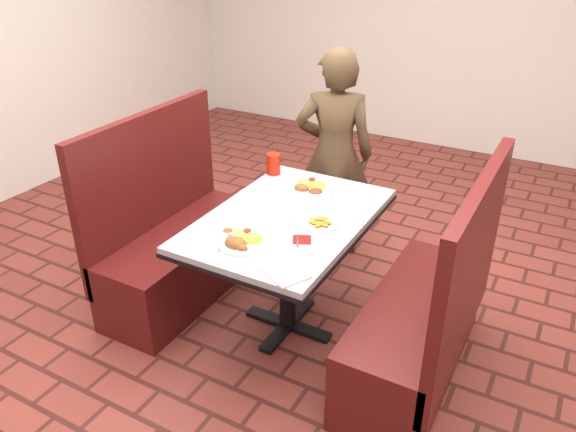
{
  "coord_description": "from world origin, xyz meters",
  "views": [
    {
      "loc": [
        1.29,
        -2.35,
        2.16
      ],
      "look_at": [
        0.0,
        0.0,
        0.75
      ],
      "focal_mm": 35.0,
      "sensor_mm": 36.0,
      "label": 1
    }
  ],
  "objects_px": {
    "dining_table": "(288,232)",
    "booth_bench_left": "(178,246)",
    "booth_bench_right": "(424,323)",
    "near_dinner_plate": "(242,238)",
    "red_tumbler": "(273,164)",
    "plantain_plate": "(319,223)",
    "far_dinner_plate": "(310,186)",
    "diner_person": "(334,155)"
  },
  "relations": [
    {
      "from": "dining_table",
      "to": "booth_bench_right",
      "type": "distance_m",
      "value": 0.86
    },
    {
      "from": "far_dinner_plate",
      "to": "red_tumbler",
      "type": "distance_m",
      "value": 0.33
    },
    {
      "from": "dining_table",
      "to": "booth_bench_right",
      "type": "bearing_deg",
      "value": 0.0
    },
    {
      "from": "dining_table",
      "to": "far_dinner_plate",
      "type": "relative_size",
      "value": 4.37
    },
    {
      "from": "dining_table",
      "to": "booth_bench_right",
      "type": "relative_size",
      "value": 1.01
    },
    {
      "from": "dining_table",
      "to": "booth_bench_right",
      "type": "xyz_separation_m",
      "value": [
        0.8,
        0.0,
        -0.32
      ]
    },
    {
      "from": "dining_table",
      "to": "diner_person",
      "type": "xyz_separation_m",
      "value": [
        -0.17,
        0.97,
        0.08
      ]
    },
    {
      "from": "near_dinner_plate",
      "to": "dining_table",
      "type": "bearing_deg",
      "value": 81.24
    },
    {
      "from": "red_tumbler",
      "to": "dining_table",
      "type": "bearing_deg",
      "value": -52.12
    },
    {
      "from": "diner_person",
      "to": "red_tumbler",
      "type": "relative_size",
      "value": 11.29
    },
    {
      "from": "far_dinner_plate",
      "to": "plantain_plate",
      "type": "relative_size",
      "value": 1.44
    },
    {
      "from": "dining_table",
      "to": "near_dinner_plate",
      "type": "height_order",
      "value": "near_dinner_plate"
    },
    {
      "from": "near_dinner_plate",
      "to": "booth_bench_right",
      "type": "bearing_deg",
      "value": 23.17
    },
    {
      "from": "far_dinner_plate",
      "to": "diner_person",
      "type": "bearing_deg",
      "value": 101.43
    },
    {
      "from": "dining_table",
      "to": "booth_bench_left",
      "type": "xyz_separation_m",
      "value": [
        -0.8,
        0.0,
        -0.32
      ]
    },
    {
      "from": "red_tumbler",
      "to": "far_dinner_plate",
      "type": "bearing_deg",
      "value": -18.11
    },
    {
      "from": "diner_person",
      "to": "far_dinner_plate",
      "type": "bearing_deg",
      "value": 79.44
    },
    {
      "from": "dining_table",
      "to": "booth_bench_left",
      "type": "distance_m",
      "value": 0.86
    },
    {
      "from": "booth_bench_right",
      "to": "red_tumbler",
      "type": "distance_m",
      "value": 1.34
    },
    {
      "from": "far_dinner_plate",
      "to": "plantain_plate",
      "type": "distance_m",
      "value": 0.44
    },
    {
      "from": "booth_bench_right",
      "to": "red_tumbler",
      "type": "height_order",
      "value": "booth_bench_right"
    },
    {
      "from": "near_dinner_plate",
      "to": "red_tumbler",
      "type": "bearing_deg",
      "value": 110.12
    },
    {
      "from": "booth_bench_right",
      "to": "near_dinner_plate",
      "type": "xyz_separation_m",
      "value": [
        -0.85,
        -0.37,
        0.45
      ]
    },
    {
      "from": "booth_bench_left",
      "to": "diner_person",
      "type": "height_order",
      "value": "diner_person"
    },
    {
      "from": "dining_table",
      "to": "plantain_plate",
      "type": "bearing_deg",
      "value": -3.32
    },
    {
      "from": "booth_bench_right",
      "to": "dining_table",
      "type": "bearing_deg",
      "value": 180.0
    },
    {
      "from": "booth_bench_right",
      "to": "red_tumbler",
      "type": "bearing_deg",
      "value": 158.22
    },
    {
      "from": "dining_table",
      "to": "red_tumbler",
      "type": "xyz_separation_m",
      "value": [
        -0.36,
        0.46,
        0.16
      ]
    },
    {
      "from": "booth_bench_right",
      "to": "plantain_plate",
      "type": "height_order",
      "value": "booth_bench_right"
    },
    {
      "from": "near_dinner_plate",
      "to": "plantain_plate",
      "type": "distance_m",
      "value": 0.43
    },
    {
      "from": "diner_person",
      "to": "red_tumbler",
      "type": "height_order",
      "value": "diner_person"
    },
    {
      "from": "booth_bench_right",
      "to": "diner_person",
      "type": "relative_size",
      "value": 0.82
    },
    {
      "from": "red_tumbler",
      "to": "near_dinner_plate",
      "type": "bearing_deg",
      "value": -69.88
    },
    {
      "from": "booth_bench_left",
      "to": "diner_person",
      "type": "relative_size",
      "value": 0.82
    },
    {
      "from": "dining_table",
      "to": "red_tumbler",
      "type": "distance_m",
      "value": 0.61
    },
    {
      "from": "plantain_plate",
      "to": "red_tumbler",
      "type": "distance_m",
      "value": 0.73
    },
    {
      "from": "booth_bench_right",
      "to": "plantain_plate",
      "type": "bearing_deg",
      "value": -178.94
    },
    {
      "from": "booth_bench_left",
      "to": "diner_person",
      "type": "distance_m",
      "value": 1.23
    },
    {
      "from": "dining_table",
      "to": "far_dinner_plate",
      "type": "distance_m",
      "value": 0.38
    },
    {
      "from": "booth_bench_left",
      "to": "booth_bench_right",
      "type": "distance_m",
      "value": 1.6
    },
    {
      "from": "booth_bench_right",
      "to": "plantain_plate",
      "type": "distance_m",
      "value": 0.74
    },
    {
      "from": "booth_bench_right",
      "to": "diner_person",
      "type": "xyz_separation_m",
      "value": [
        -0.97,
        0.97,
        0.41
      ]
    }
  ]
}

